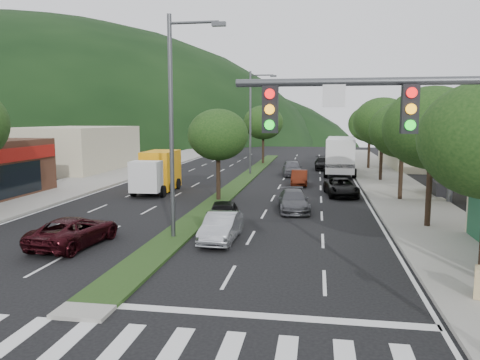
% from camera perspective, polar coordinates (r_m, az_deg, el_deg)
% --- Properties ---
extents(ground, '(160.00, 160.00, 0.00)m').
position_cam_1_polar(ground, '(14.88, -17.69, -14.54)').
color(ground, black).
rests_on(ground, ground).
extents(sidewalk_right, '(5.00, 90.00, 0.15)m').
position_cam_1_polar(sidewalk_right, '(38.10, 18.41, -1.06)').
color(sidewalk_right, gray).
rests_on(sidewalk_right, ground).
extents(sidewalk_left, '(6.00, 90.00, 0.15)m').
position_cam_1_polar(sidewalk_left, '(42.36, -18.06, -0.21)').
color(sidewalk_left, gray).
rests_on(sidewalk_left, ground).
extents(median, '(1.60, 56.00, 0.12)m').
position_cam_1_polar(median, '(41.11, 0.26, -0.09)').
color(median, '#1E3814').
rests_on(median, ground).
extents(crosswalk, '(19.00, 2.20, 0.01)m').
position_cam_1_polar(crosswalk, '(13.29, -21.79, -17.48)').
color(crosswalk, silver).
rests_on(crosswalk, ground).
extents(traffic_signal, '(6.12, 0.40, 7.00)m').
position_cam_1_polar(traffic_signal, '(11.03, 22.86, 2.47)').
color(traffic_signal, '#47494C').
rests_on(traffic_signal, ground).
extents(bldg_left_far, '(9.00, 14.00, 4.60)m').
position_cam_1_polar(bldg_left_far, '(52.87, -19.46, 3.62)').
color(bldg_left_far, '#B0A78C').
rests_on(bldg_left_far, ground).
extents(bldg_right_far, '(10.00, 16.00, 5.20)m').
position_cam_1_polar(bldg_right_far, '(57.79, 22.47, 4.07)').
color(bldg_right_far, '#B0A78C').
rests_on(bldg_right_far, ground).
extents(hill_far, '(176.00, 132.00, 82.00)m').
position_cam_1_polar(hill_far, '(149.82, -25.96, 4.66)').
color(hill_far, black).
rests_on(hill_far, ground).
extents(tree_r_b, '(4.80, 4.80, 6.94)m').
position_cam_1_polar(tree_r_b, '(24.86, 22.39, 5.89)').
color(tree_r_b, black).
rests_on(tree_r_b, sidewalk_right).
extents(tree_r_c, '(4.40, 4.40, 6.48)m').
position_cam_1_polar(tree_r_c, '(32.71, 19.24, 5.78)').
color(tree_r_c, black).
rests_on(tree_r_c, sidewalk_right).
extents(tree_r_d, '(5.00, 5.00, 7.17)m').
position_cam_1_polar(tree_r_d, '(42.59, 16.98, 6.76)').
color(tree_r_d, black).
rests_on(tree_r_d, sidewalk_right).
extents(tree_r_e, '(4.60, 4.60, 6.71)m').
position_cam_1_polar(tree_r_e, '(52.52, 15.54, 6.58)').
color(tree_r_e, black).
rests_on(tree_r_e, sidewalk_right).
extents(tree_med_near, '(4.00, 4.00, 6.02)m').
position_cam_1_polar(tree_med_near, '(30.93, -2.69, 5.52)').
color(tree_med_near, black).
rests_on(tree_med_near, median).
extents(tree_med_far, '(4.80, 4.80, 6.94)m').
position_cam_1_polar(tree_med_far, '(56.60, 2.85, 7.01)').
color(tree_med_far, black).
rests_on(tree_med_far, median).
extents(streetlight_near, '(2.60, 0.25, 10.00)m').
position_cam_1_polar(streetlight_near, '(21.17, -7.87, 7.67)').
color(streetlight_near, '#47494C').
rests_on(streetlight_near, ground).
extents(streetlight_mid, '(2.60, 0.25, 10.00)m').
position_cam_1_polar(streetlight_mid, '(45.66, 1.52, 7.62)').
color(streetlight_mid, '#47494C').
rests_on(streetlight_mid, ground).
extents(sedan_silver, '(1.42, 3.90, 1.28)m').
position_cam_1_polar(sedan_silver, '(21.18, -2.30, -5.76)').
color(sedan_silver, '#AAADB2').
rests_on(sedan_silver, ground).
extents(suv_maroon, '(2.67, 4.84, 1.28)m').
position_cam_1_polar(suv_maroon, '(21.64, -19.51, -5.89)').
color(suv_maroon, black).
rests_on(suv_maroon, ground).
extents(car_queue_a, '(2.10, 4.14, 1.35)m').
position_cam_1_polar(car_queue_a, '(23.59, -2.07, -4.29)').
color(car_queue_a, black).
rests_on(car_queue_a, ground).
extents(car_queue_b, '(2.26, 4.46, 1.24)m').
position_cam_1_polar(car_queue_b, '(28.09, 6.52, -2.54)').
color(car_queue_b, '#4A4B4F').
rests_on(car_queue_b, ground).
extents(car_queue_c, '(1.36, 3.76, 1.23)m').
position_cam_1_polar(car_queue_c, '(39.07, 7.25, 0.28)').
color(car_queue_c, '#531C0D').
rests_on(car_queue_c, ground).
extents(car_queue_d, '(2.56, 4.72, 1.26)m').
position_cam_1_polar(car_queue_d, '(34.13, 12.24, -0.86)').
color(car_queue_d, black).
rests_on(car_queue_d, ground).
extents(car_queue_e, '(2.19, 4.55, 1.50)m').
position_cam_1_polar(car_queue_e, '(45.33, 6.36, 1.46)').
color(car_queue_e, '#55555B').
rests_on(car_queue_e, ground).
extents(car_queue_f, '(1.99, 4.68, 1.35)m').
position_cam_1_polar(car_queue_f, '(51.34, 10.16, 2.01)').
color(car_queue_f, black).
rests_on(car_queue_f, ground).
extents(box_truck, '(2.54, 6.20, 3.03)m').
position_cam_1_polar(box_truck, '(35.65, -9.96, 0.85)').
color(box_truck, silver).
rests_on(box_truck, ground).
extents(motorhome, '(3.37, 9.46, 3.58)m').
position_cam_1_polar(motorhome, '(47.51, 12.15, 3.01)').
color(motorhome, white).
rests_on(motorhome, ground).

